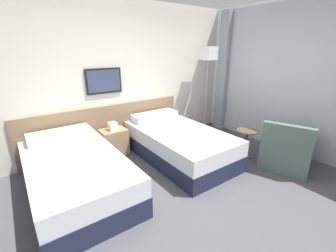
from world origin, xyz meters
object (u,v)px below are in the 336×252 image
(bed_near_door, at_px, (76,174))
(side_table, at_px, (246,139))
(bed_near_window, at_px, (178,143))
(floor_lamp, at_px, (208,59))
(nightstand, at_px, (114,141))
(armchair, at_px, (287,150))

(bed_near_door, height_order, side_table, bed_near_door)
(bed_near_window, distance_m, floor_lamp, 2.03)
(nightstand, height_order, floor_lamp, floor_lamp)
(floor_lamp, relative_size, armchair, 1.85)
(floor_lamp, bearing_deg, nightstand, 177.10)
(side_table, distance_m, armchair, 0.66)
(bed_near_door, relative_size, armchair, 1.98)
(floor_lamp, height_order, armchair, floor_lamp)
(bed_near_door, bearing_deg, nightstand, 41.91)
(nightstand, relative_size, armchair, 0.60)
(side_table, xyz_separation_m, armchair, (0.28, -0.59, -0.07))
(armchair, bearing_deg, bed_near_window, 24.75)
(bed_near_door, distance_m, bed_near_window, 1.76)
(bed_near_window, height_order, floor_lamp, floor_lamp)
(bed_near_door, height_order, floor_lamp, floor_lamp)
(bed_near_window, height_order, side_table, bed_near_window)
(bed_near_window, height_order, armchair, armchair)
(bed_near_door, distance_m, armchair, 3.30)
(nightstand, bearing_deg, armchair, -43.96)
(bed_near_window, distance_m, side_table, 1.21)
(bed_near_window, xyz_separation_m, armchair, (1.27, -1.29, 0.01))
(bed_near_door, xyz_separation_m, nightstand, (0.88, 0.79, -0.02))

